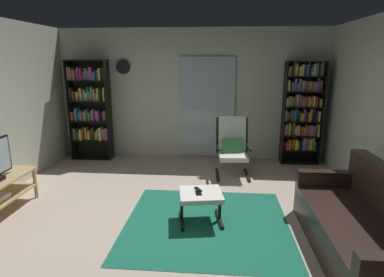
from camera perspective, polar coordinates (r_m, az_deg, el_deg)
The scene contains 12 objects.
ground_plane at distance 4.10m, azimuth -3.58°, elevation -15.20°, with size 7.02×7.02×0.00m, color #BFAA96.
wall_back at distance 6.50m, azimuth -0.02°, elevation 7.85°, with size 5.60×0.06×2.60m, color beige.
glass_door_panel at distance 6.45m, azimuth 2.71°, elevation 5.54°, with size 1.10×0.01×2.00m, color silver.
area_rug at distance 4.13m, azimuth 2.65°, elevation -14.88°, with size 2.03×1.95×0.01m, color #1A6750.
bookshelf_near_tv at distance 6.72m, azimuth -17.77°, elevation 5.42°, with size 0.80×0.30×1.99m.
bookshelf_near_sofa at distance 6.46m, azimuth 19.11°, elevation 4.78°, with size 0.72×0.30×1.97m.
leather_sofa at distance 3.82m, azimuth 28.80°, elevation -14.10°, with size 0.84×1.98×0.88m.
lounge_armchair at distance 5.62m, azimuth 7.27°, elevation -1.20°, with size 0.60×0.68×1.02m.
ottoman at distance 4.03m, azimuth 1.59°, elevation -10.53°, with size 0.59×0.56×0.40m.
tv_remote at distance 4.07m, azimuth 1.11°, elevation -9.10°, with size 0.04×0.14×0.02m, color black.
cell_phone at distance 3.98m, azimuth 1.17°, elevation -9.72°, with size 0.07×0.14×0.01m, color black.
wall_clock at distance 6.65m, azimuth -12.21°, elevation 12.43°, with size 0.29×0.03×0.29m.
Camera 1 is at (0.55, -3.54, 2.00)m, focal length 29.77 mm.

